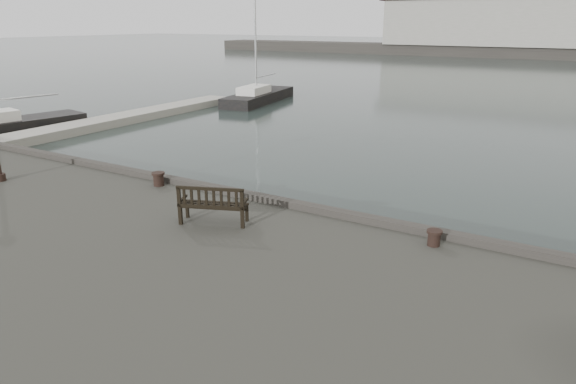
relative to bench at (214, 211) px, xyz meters
name	(u,v)px	position (x,y,z in m)	size (l,w,h in m)	color
ground	(301,259)	(1.30, 2.12, -1.87)	(400.00, 400.00, 0.00)	black
pontoon	(101,123)	(-18.70, 12.12, -1.62)	(2.00, 24.00, 0.50)	#A29D96
breakwater	(535,33)	(-3.26, 94.12, 2.43)	(140.00, 9.50, 12.20)	#383530
bench	(214,211)	(0.00, 0.00, 0.00)	(1.76, 1.15, 0.96)	black
bollard_left	(159,179)	(-3.35, 1.55, -0.10)	(0.39, 0.39, 0.41)	black
bollard_right	(434,238)	(5.04, 1.44, -0.13)	(0.34, 0.34, 0.36)	black
yacht_a	(6,130)	(-21.78, 7.87, -1.62)	(4.06, 9.17, 12.26)	black
yacht_d	(259,99)	(-15.98, 25.85, -1.63)	(3.89, 9.50, 11.65)	black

